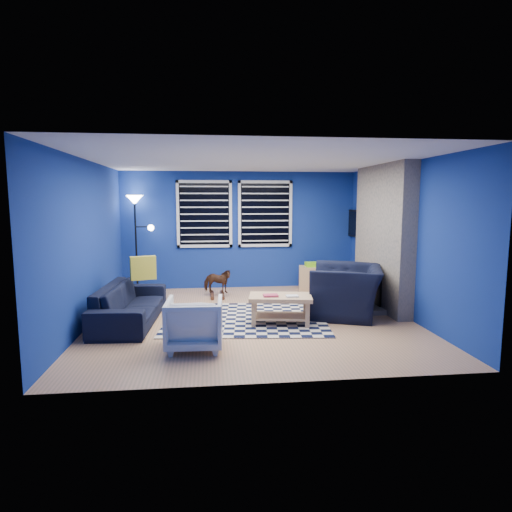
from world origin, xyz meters
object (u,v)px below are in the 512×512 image
at_px(armchair_bent, 194,323).
at_px(floor_lamp, 136,213).
at_px(tv, 357,224).
at_px(armchair_big, 346,291).
at_px(cabinet, 314,278).
at_px(sofa, 130,304).
at_px(rocking_horse, 217,281).
at_px(coffee_table, 280,303).

bearing_deg(armchair_bent, floor_lamp, -68.06).
height_order(tv, armchair_big, tv).
distance_m(armchair_big, cabinet, 1.99).
distance_m(sofa, floor_lamp, 2.65).
bearing_deg(armchair_bent, tv, -132.17).
bearing_deg(floor_lamp, cabinet, -3.93).
xyz_separation_m(sofa, cabinet, (3.42, 2.03, -0.03)).
height_order(sofa, rocking_horse, sofa).
xyz_separation_m(armchair_big, rocking_horse, (-2.09, 1.60, -0.10)).
xyz_separation_m(armchair_big, coffee_table, (-1.17, -0.41, -0.08)).
bearing_deg(sofa, cabinet, -56.09).
xyz_separation_m(tv, armchair_bent, (-3.32, -3.34, -1.07)).
bearing_deg(floor_lamp, coffee_table, -46.35).
bearing_deg(sofa, floor_lamp, 9.02).
height_order(armchair_big, armchair_bent, armchair_big).
xyz_separation_m(armchair_big, floor_lamp, (-3.70, 2.24, 1.22)).
xyz_separation_m(rocking_horse, cabinet, (2.04, 0.39, -0.05)).
bearing_deg(cabinet, armchair_bent, -114.63).
bearing_deg(rocking_horse, sofa, 156.93).
xyz_separation_m(armchair_bent, rocking_horse, (0.36, 2.95, -0.02)).
relative_size(armchair_bent, coffee_table, 0.71).
bearing_deg(cabinet, tv, 11.32).
relative_size(armchair_big, rocking_horse, 2.19).
xyz_separation_m(armchair_bent, floor_lamp, (-1.26, 3.59, 1.30)).
height_order(rocking_horse, coffee_table, rocking_horse).
distance_m(tv, armchair_bent, 4.83).
bearing_deg(coffee_table, armchair_bent, -143.52).
distance_m(armchair_big, coffee_table, 1.24).
distance_m(rocking_horse, floor_lamp, 2.18).
height_order(armchair_big, coffee_table, armchair_big).
bearing_deg(armchair_big, armchair_bent, -41.51).
distance_m(armchair_bent, coffee_table, 1.58).
xyz_separation_m(sofa, floor_lamp, (-0.23, 2.28, 1.33)).
height_order(cabinet, floor_lamp, floor_lamp).
height_order(tv, armchair_bent, tv).
bearing_deg(rocking_horse, tv, -65.32).
distance_m(tv, floor_lamp, 4.59).
bearing_deg(armchair_bent, cabinet, -123.02).
distance_m(sofa, armchair_big, 3.47).
relative_size(sofa, armchair_bent, 2.82).
height_order(armchair_bent, rocking_horse, armchair_bent).
bearing_deg(cabinet, floor_lamp, -172.91).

